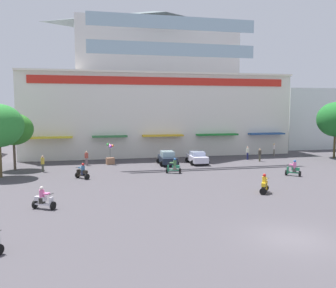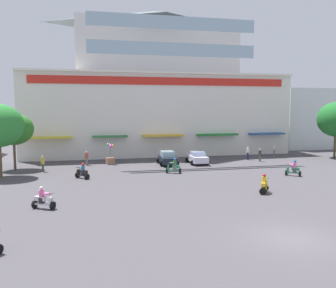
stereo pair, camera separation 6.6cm
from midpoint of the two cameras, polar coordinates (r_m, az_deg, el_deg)
ground_plane at (r=31.02m, az=6.12°, el=-6.35°), size 128.00×128.00×0.00m
colonial_building at (r=53.59m, az=-2.19°, el=8.21°), size 35.89×19.12×20.35m
flank_building_right at (r=65.28m, az=21.01°, el=3.83°), size 13.07×11.17×9.40m
plaza_tree_0 at (r=40.82m, az=-23.09°, el=2.16°), size 4.03×3.49×5.93m
plaza_tree_3 at (r=51.14m, az=24.95°, el=3.52°), size 4.53×4.93×7.17m
parked_car_0 at (r=41.10m, az=-0.04°, el=-2.22°), size 2.32×4.00×1.56m
parked_car_1 at (r=42.05m, az=4.67°, el=-2.11°), size 2.40×3.96×1.44m
scooter_rider_0 at (r=34.09m, az=-13.26°, el=-4.34°), size 1.34×1.48×1.46m
scooter_rider_2 at (r=28.64m, az=14.95°, el=-6.23°), size 1.25×1.47×1.52m
scooter_rider_3 at (r=24.83m, az=-18.98°, el=-8.28°), size 1.54×1.13×1.48m
scooter_rider_5 at (r=36.52m, az=19.19°, el=-3.79°), size 1.35×1.35×1.55m
scooter_rider_6 at (r=35.91m, az=0.97°, el=-3.65°), size 1.54×1.06×1.52m
pedestrian_0 at (r=46.15m, az=12.48°, el=-1.28°), size 0.52×0.52×1.65m
pedestrian_1 at (r=38.69m, az=-19.06°, el=-2.79°), size 0.42×0.42×1.66m
pedestrian_2 at (r=41.69m, az=-12.64°, el=-2.06°), size 0.54×0.54×1.62m
pedestrian_3 at (r=50.40m, az=16.42°, el=-0.71°), size 0.40×0.40×1.72m
pedestrian_4 at (r=45.01m, az=14.30°, el=-1.56°), size 0.39×0.39×1.56m
balloon_vendor_cart at (r=41.96m, az=-9.01°, el=-2.16°), size 1.00×0.77×2.44m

